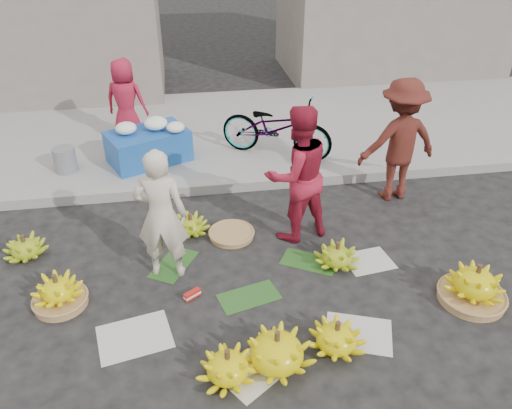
{
  "coord_description": "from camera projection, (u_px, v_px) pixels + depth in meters",
  "views": [
    {
      "loc": [
        -0.66,
        -4.26,
        3.68
      ],
      "look_at": [
        0.1,
        0.56,
        0.7
      ],
      "focal_mm": 35.0,
      "sensor_mm": 36.0,
      "label": 1
    }
  ],
  "objects": [
    {
      "name": "banana_bunch_3",
      "position": [
        336.0,
        337.0,
        4.72
      ],
      "size": [
        0.65,
        0.65,
        0.34
      ],
      "rotation": [
        0.0,
        0.0,
        0.25
      ],
      "color": "yellow",
      "rests_on": "ground"
    },
    {
      "name": "flower_vendor",
      "position": [
        126.0,
        101.0,
        8.3
      ],
      "size": [
        0.8,
        0.64,
        1.41
      ],
      "primitive_type": "imported",
      "rotation": [
        0.0,
        0.0,
        2.84
      ],
      "color": "#BA1C34",
      "rests_on": "sidewalk"
    },
    {
      "name": "banana_bunch_0",
      "position": [
        59.0,
        293.0,
        5.23
      ],
      "size": [
        0.55,
        0.55,
        0.4
      ],
      "rotation": [
        0.0,
        0.0,
        -0.1
      ],
      "color": "#9F7242",
      "rests_on": "ground"
    },
    {
      "name": "ground",
      "position": [
        255.0,
        284.0,
        5.6
      ],
      "size": [
        80.0,
        80.0,
        0.0
      ],
      "primitive_type": "plane",
      "color": "black",
      "rests_on": "ground"
    },
    {
      "name": "banana_bunch_2",
      "position": [
        277.0,
        351.0,
        4.52
      ],
      "size": [
        0.81,
        0.81,
        0.42
      ],
      "rotation": [
        0.0,
        0.0,
        0.2
      ],
      "color": "yellow",
      "rests_on": "ground"
    },
    {
      "name": "newspaper_scatter",
      "position": [
        268.0,
        336.0,
        4.92
      ],
      "size": [
        3.2,
        1.8,
        0.0
      ],
      "primitive_type": null,
      "color": "silver",
      "rests_on": "ground"
    },
    {
      "name": "vendor_red",
      "position": [
        297.0,
        175.0,
        5.99
      ],
      "size": [
        1.0,
        0.87,
        1.74
      ],
      "primitive_type": "imported",
      "rotation": [
        0.0,
        0.0,
        3.43
      ],
      "color": "#BA1C34",
      "rests_on": "ground"
    },
    {
      "name": "vendor_cream",
      "position": [
        161.0,
        215.0,
        5.38
      ],
      "size": [
        0.62,
        0.46,
        1.56
      ],
      "primitive_type": "imported",
      "rotation": [
        0.0,
        0.0,
        2.97
      ],
      "color": "beige",
      "rests_on": "ground"
    },
    {
      "name": "curb",
      "position": [
        232.0,
        184.0,
        7.41
      ],
      "size": [
        40.0,
        0.25,
        0.15
      ],
      "primitive_type": "cube",
      "color": "gray",
      "rests_on": "ground"
    },
    {
      "name": "banana_bunch_1",
      "position": [
        228.0,
        366.0,
        4.43
      ],
      "size": [
        0.58,
        0.58,
        0.34
      ],
      "rotation": [
        0.0,
        0.0,
        -0.11
      ],
      "color": "yellow",
      "rests_on": "ground"
    },
    {
      "name": "grey_bucket",
      "position": [
        65.0,
        160.0,
        7.59
      ],
      "size": [
        0.34,
        0.34,
        0.38
      ],
      "primitive_type": "cylinder",
      "color": "slate",
      "rests_on": "sidewalk"
    },
    {
      "name": "banana_bunch_5",
      "position": [
        337.0,
        255.0,
        5.83
      ],
      "size": [
        0.59,
        0.59,
        0.32
      ],
      "rotation": [
        0.0,
        0.0,
        -0.23
      ],
      "color": "#7E9D16",
      "rests_on": "ground"
    },
    {
      "name": "incense_stack",
      "position": [
        192.0,
        295.0,
        5.38
      ],
      "size": [
        0.2,
        0.16,
        0.08
      ],
      "primitive_type": "cube",
      "rotation": [
        0.0,
        0.0,
        0.59
      ],
      "color": "red",
      "rests_on": "ground"
    },
    {
      "name": "banana_bunch_7",
      "position": [
        191.0,
        225.0,
        6.41
      ],
      "size": [
        0.49,
        0.49,
        0.28
      ],
      "rotation": [
        0.0,
        0.0,
        -0.16
      ],
      "color": "#7E9D16",
      "rests_on": "ground"
    },
    {
      "name": "bicycle",
      "position": [
        276.0,
        127.0,
        7.92
      ],
      "size": [
        1.45,
        1.91,
        0.96
      ],
      "primitive_type": "imported",
      "rotation": [
        0.0,
        0.0,
        1.06
      ],
      "color": "gray",
      "rests_on": "sidewalk"
    },
    {
      "name": "basket_spare",
      "position": [
        232.0,
        234.0,
        6.38
      ],
      "size": [
        0.62,
        0.62,
        0.06
      ],
      "primitive_type": "cylinder",
      "rotation": [
        0.0,
        0.0,
        -0.11
      ],
      "color": "#9F7242",
      "rests_on": "ground"
    },
    {
      "name": "flower_table",
      "position": [
        149.0,
        144.0,
        7.84
      ],
      "size": [
        1.4,
        1.17,
        0.7
      ],
      "rotation": [
        0.0,
        0.0,
        0.41
      ],
      "color": "#184B9E",
      "rests_on": "sidewalk"
    },
    {
      "name": "sidewalk",
      "position": [
        219.0,
        130.0,
        9.19
      ],
      "size": [
        40.0,
        4.0,
        0.12
      ],
      "primitive_type": "cube",
      "color": "gray",
      "rests_on": "ground"
    },
    {
      "name": "banana_bunch_6",
      "position": [
        25.0,
        248.0,
        5.97
      ],
      "size": [
        0.55,
        0.55,
        0.31
      ],
      "rotation": [
        0.0,
        0.0,
        0.18
      ],
      "color": "#7E9D16",
      "rests_on": "ground"
    },
    {
      "name": "man_striped",
      "position": [
        399.0,
        141.0,
        6.82
      ],
      "size": [
        1.18,
        0.75,
        1.74
      ],
      "primitive_type": "imported",
      "rotation": [
        0.0,
        0.0,
        3.23
      ],
      "color": "maroon",
      "rests_on": "ground"
    },
    {
      "name": "banana_leaves",
      "position": [
        244.0,
        273.0,
        5.75
      ],
      "size": [
        2.0,
        1.0,
        0.0
      ],
      "primitive_type": null,
      "color": "#204E1A",
      "rests_on": "ground"
    },
    {
      "name": "banana_bunch_4",
      "position": [
        475.0,
        285.0,
        5.27
      ],
      "size": [
        0.71,
        0.71,
        0.47
      ],
      "rotation": [
        0.0,
        0.0,
        0.17
      ],
      "color": "#9F7242",
      "rests_on": "ground"
    }
  ]
}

